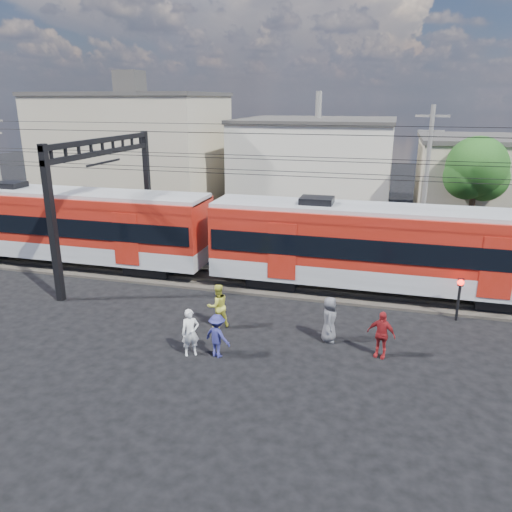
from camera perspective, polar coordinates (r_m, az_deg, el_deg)
The scene contains 16 objects.
ground at distance 17.47m, azimuth -0.57°, elevation -12.62°, with size 120.00×120.00×0.00m, color black.
track_bed at distance 24.51m, azimuth 4.54°, elevation -3.37°, with size 70.00×3.40×0.12m, color #2D2823.
rail_near at distance 23.78m, azimuth 4.21°, elevation -3.72°, with size 70.00×0.12×0.12m, color #59544C.
rail_far at distance 25.16m, azimuth 4.88°, elevation -2.53°, with size 70.00×0.12×0.12m, color #59544C.
commuter_train at distance 23.42m, azimuth 15.06°, elevation 1.11°, with size 50.30×3.08×4.17m.
catenary at distance 26.17m, azimuth -14.35°, elevation 8.98°, with size 70.00×9.30×7.52m.
building_west at distance 44.15m, azimuth -13.71°, elevation 11.66°, with size 14.28×10.20×9.30m.
building_midwest at distance 42.30m, azimuth 6.92°, elevation 10.42°, with size 12.24×12.24×7.30m.
utility_pole_mid at distance 29.89m, azimuth 18.88°, elevation 8.42°, with size 1.80×0.24×8.50m.
tree_near at distance 33.27m, azimuth 24.17°, elevation 8.90°, with size 3.82×3.64×6.72m.
pedestrian_a at distance 18.02m, azimuth -7.52°, elevation -8.67°, with size 0.63×0.42×1.73m, color silver.
pedestrian_b at distance 20.01m, azimuth -4.39°, elevation -5.70°, with size 0.88×0.69×1.81m, color gold.
pedestrian_c at distance 17.84m, azimuth -4.44°, elevation -9.08°, with size 1.03×0.59×1.60m, color navy.
pedestrian_d at distance 18.28m, azimuth 14.11°, elevation -8.68°, with size 1.01×0.42×1.73m, color maroon.
pedestrian_e at distance 19.03m, azimuth 8.39°, elevation -7.17°, with size 0.86×0.56×1.77m, color #505055.
crossing_signal at distance 21.99m, azimuth 22.24°, elevation -3.77°, with size 0.27×0.27×1.84m.
Camera 1 is at (4.15, -14.54, 8.76)m, focal length 35.00 mm.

